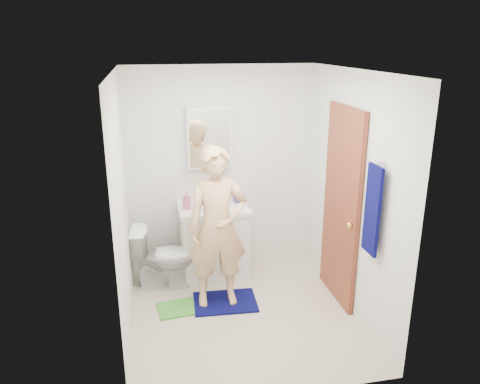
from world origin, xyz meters
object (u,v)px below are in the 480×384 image
Objects in this scene: vanity_cabinet at (214,242)px; towel at (372,210)px; soap_dispenser at (187,200)px; medicine_cabinet at (209,137)px; toothbrush_cup at (237,198)px; toilet at (164,257)px; man at (218,228)px.

vanity_cabinet is 1.00× the size of towel.
towel is 2.10m from soap_dispenser.
medicine_cabinet is 0.78m from toothbrush_cup.
towel is at bearing -51.53° from vanity_cabinet.
medicine_cabinet is 3.58× the size of soap_dispenser.
medicine_cabinet is 1.00× the size of toilet.
toothbrush_cup reaches higher than toilet.
medicine_cabinet is 0.76m from soap_dispenser.
soap_dispenser is (0.29, 0.14, 0.60)m from toilet.
toothbrush_cup is at bearing -25.47° from medicine_cabinet.
vanity_cabinet is 0.81m from man.
towel is at bearing -44.63° from soap_dispenser.
vanity_cabinet is at bearing -164.70° from toothbrush_cup.
towel reaches higher than vanity_cabinet.
toothbrush_cup is 0.07× the size of man.
medicine_cabinet is at bearing 86.71° from man.
toilet is 0.89m from man.
towel reaches higher than toilet.
toothbrush_cup is 0.83m from man.
medicine_cabinet is (0.00, 0.22, 1.20)m from vanity_cabinet.
soap_dispenser is 0.61m from toothbrush_cup.
medicine_cabinet reaches higher than toilet.
soap_dispenser is (-1.48, 1.46, -0.30)m from towel.
man is (-0.35, -0.75, -0.04)m from toothbrush_cup.
vanity_cabinet is 4.09× the size of soap_dispenser.
toilet is (-0.59, -0.16, -0.05)m from vanity_cabinet.
medicine_cabinet reaches higher than soap_dispenser.
toilet is at bearing -154.22° from soap_dispenser.
toilet is (-0.59, -0.39, -1.25)m from medicine_cabinet.
medicine_cabinet is 5.88× the size of toothbrush_cup.
toilet is at bearing -164.46° from vanity_cabinet.
towel is 0.48× the size of man.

